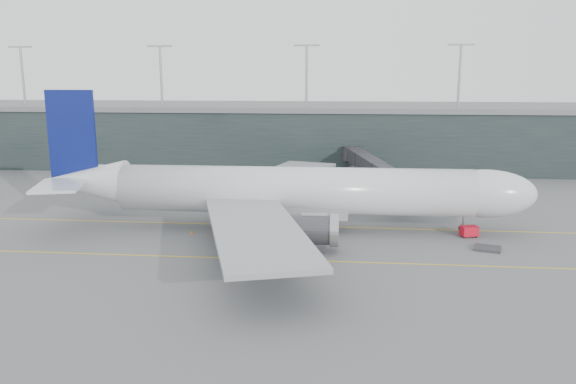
{
  "coord_description": "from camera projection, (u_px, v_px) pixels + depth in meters",
  "views": [
    {
      "loc": [
        13.72,
        -85.84,
        22.37
      ],
      "look_at": [
        5.73,
        -4.0,
        5.26
      ],
      "focal_mm": 35.0,
      "sensor_mm": 36.0,
      "label": 1
    }
  ],
  "objects": [
    {
      "name": "cone_tail",
      "position": [
        192.0,
        232.0,
        80.59
      ],
      "size": [
        0.41,
        0.41,
        0.65
      ],
      "primitive_type": "cone",
      "color": "orange",
      "rests_on": "ground"
    },
    {
      "name": "taxiline_a",
      "position": [
        251.0,
        225.0,
        85.61
      ],
      "size": [
        160.0,
        0.25,
        0.02
      ],
      "primitive_type": "cube",
      "color": "gold",
      "rests_on": "ground"
    },
    {
      "name": "gse_cart",
      "position": [
        469.0,
        231.0,
        79.1
      ],
      "size": [
        2.62,
        2.06,
        1.56
      ],
      "rotation": [
        0.0,
        0.0,
        0.29
      ],
      "color": "red",
      "rests_on": "ground"
    },
    {
      "name": "ground",
      "position": [
        255.0,
        218.0,
        89.51
      ],
      "size": [
        320.0,
        320.0,
        0.0
      ],
      "primitive_type": "plane",
      "color": "#58585D",
      "rests_on": "ground"
    },
    {
      "name": "uld_c",
      "position": [
        254.0,
        200.0,
        98.81
      ],
      "size": [
        2.32,
        2.06,
        1.77
      ],
      "rotation": [
        0.0,
        0.0,
        -0.3
      ],
      "color": "#3A3A3F",
      "rests_on": "ground"
    },
    {
      "name": "taxiline_b",
      "position": [
        230.0,
        258.0,
        70.02
      ],
      "size": [
        160.0,
        0.25,
        0.02
      ],
      "primitive_type": "cube",
      "color": "gold",
      "rests_on": "ground"
    },
    {
      "name": "cone_wing_port",
      "position": [
        313.0,
        200.0,
        100.52
      ],
      "size": [
        0.5,
        0.5,
        0.8
      ],
      "primitive_type": "cone",
      "color": "#FC5A0E",
      "rests_on": "ground"
    },
    {
      "name": "taxiline_lead_main",
      "position": [
        296.0,
        193.0,
        108.52
      ],
      "size": [
        0.25,
        60.0,
        0.02
      ],
      "primitive_type": "cube",
      "color": "gold",
      "rests_on": "ground"
    },
    {
      "name": "cone_nose",
      "position": [
        467.0,
        235.0,
        79.11
      ],
      "size": [
        0.41,
        0.41,
        0.66
      ],
      "primitive_type": "cone",
      "color": "#FD440E",
      "rests_on": "ground"
    },
    {
      "name": "jet_bridge",
      "position": [
        374.0,
        164.0,
        111.04
      ],
      "size": [
        12.16,
        44.78,
        6.87
      ],
      "rotation": [
        0.0,
        0.0,
        0.2
      ],
      "color": "#29292E",
      "rests_on": "ground"
    },
    {
      "name": "uld_b",
      "position": [
        255.0,
        198.0,
        100.4
      ],
      "size": [
        2.12,
        1.85,
        1.66
      ],
      "rotation": [
        0.0,
        0.0,
        -0.24
      ],
      "color": "#3A3A3F",
      "rests_on": "ground"
    },
    {
      "name": "main_aircraft",
      "position": [
        291.0,
        191.0,
        82.23
      ],
      "size": [
        72.26,
        68.13,
        20.32
      ],
      "rotation": [
        0.0,
        0.0,
        0.01
      ],
      "color": "silver",
      "rests_on": "ground"
    },
    {
      "name": "baggage_dolly",
      "position": [
        487.0,
        248.0,
        73.41
      ],
      "size": [
        3.98,
        3.55,
        0.33
      ],
      "primitive_type": "cube",
      "rotation": [
        0.0,
        0.0,
        -0.31
      ],
      "color": "#333438",
      "rests_on": "ground"
    },
    {
      "name": "cone_wing_stbd",
      "position": [
        295.0,
        258.0,
        69.01
      ],
      "size": [
        0.39,
        0.39,
        0.61
      ],
      "primitive_type": "cone",
      "color": "orange",
      "rests_on": "ground"
    },
    {
      "name": "terminal",
      "position": [
        289.0,
        134.0,
        144.47
      ],
      "size": [
        240.0,
        36.0,
        29.0
      ],
      "color": "#1D2828",
      "rests_on": "ground"
    },
    {
      "name": "uld_a",
      "position": [
        232.0,
        200.0,
        98.85
      ],
      "size": [
        2.09,
        1.77,
        1.72
      ],
      "rotation": [
        0.0,
        0.0,
        0.15
      ],
      "color": "#3A3A3F",
      "rests_on": "ground"
    }
  ]
}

